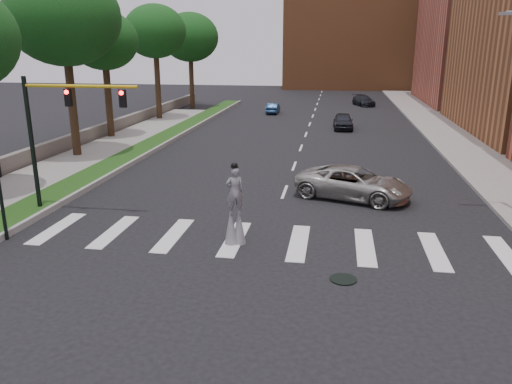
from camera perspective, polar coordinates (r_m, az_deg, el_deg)
name	(u,v)px	position (r m, az deg, el deg)	size (l,w,h in m)	color
ground_plane	(263,251)	(19.05, 0.77, -6.72)	(160.00, 160.00, 0.00)	black
grass_median	(156,142)	(40.55, -11.35, 5.64)	(2.00, 60.00, 0.25)	#183D11
median_curb	(169,142)	(40.20, -9.94, 5.65)	(0.20, 60.00, 0.28)	gray
sidewalk_left	(53,171)	(33.03, -22.22, 2.25)	(4.00, 60.00, 0.18)	gray
sidewalk_right	(459,140)	(44.12, 22.14, 5.56)	(5.00, 90.00, 0.18)	gray
stone_wall	(102,131)	(44.45, -17.20, 6.72)	(0.50, 56.00, 1.10)	#605A52
manhole	(343,279)	(17.06, 9.94, -9.79)	(0.90, 0.90, 0.04)	black
building_far	(494,25)	(73.99, 25.52, 16.86)	(16.00, 22.00, 20.00)	#BA5944
building_backdrop	(359,37)	(95.41, 11.70, 17.01)	(26.00, 14.00, 18.00)	#98572F
traffic_signal	(55,124)	(23.99, -22.03, 7.25)	(5.30, 0.23, 6.20)	black
secondary_signal	(0,193)	(21.87, -27.20, -0.11)	(0.25, 0.21, 3.23)	black
stilt_performer	(235,211)	(19.26, -2.43, -2.16)	(0.82, 0.67, 3.27)	black
suv_crossing	(353,183)	(25.65, 11.08, 1.01)	(2.66, 5.77, 1.60)	#ACAAA2
car_near	(343,121)	(47.34, 9.93, 7.98)	(1.73, 4.31, 1.47)	black
car_mid	(273,108)	(57.69, 1.97, 9.54)	(1.24, 3.56, 1.17)	navy
car_far	(364,101)	(66.69, 12.20, 10.18)	(1.82, 4.48, 1.30)	black
tree_2	(63,17)	(36.30, -21.16, 18.12)	(7.38, 7.38, 12.39)	black
tree_3	(104,41)	(43.32, -17.01, 16.15)	(5.49, 5.49, 10.19)	black
tree_4	(155,32)	(53.13, -11.48, 17.50)	(6.19, 6.19, 11.46)	black
tree_5	(190,37)	(62.65, -7.55, 17.10)	(6.76, 6.76, 11.29)	black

